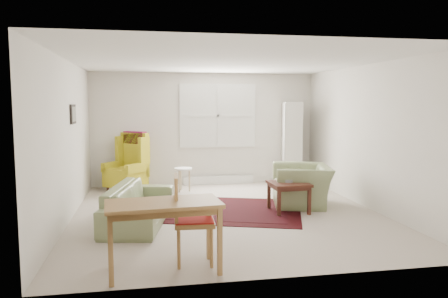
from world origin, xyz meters
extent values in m
cube|color=beige|center=(0.00, 0.00, 0.00)|extent=(5.00, 5.50, 0.01)
cube|color=white|center=(0.00, 0.00, 2.50)|extent=(5.00, 5.50, 0.01)
cube|color=silver|center=(0.00, 2.75, 1.25)|extent=(5.00, 0.04, 2.50)
cube|color=silver|center=(0.00, -2.75, 1.25)|extent=(5.00, 0.04, 2.50)
cube|color=silver|center=(-2.50, 0.00, 1.25)|extent=(0.04, 5.50, 2.50)
cube|color=silver|center=(2.50, 0.00, 1.25)|extent=(0.04, 5.50, 2.50)
cube|color=white|center=(0.30, 2.73, 1.55)|extent=(1.72, 0.06, 1.42)
cube|color=white|center=(0.30, 2.73, 1.55)|extent=(1.60, 0.02, 1.30)
cube|color=silver|center=(0.30, 2.67, 0.09)|extent=(1.60, 0.12, 0.18)
cube|color=black|center=(-2.48, 0.50, 1.65)|extent=(0.03, 0.42, 0.32)
cube|color=#A6864C|center=(-2.46, 0.50, 1.65)|extent=(0.01, 0.34, 0.24)
imported|color=#7E8C5D|center=(-1.43, -0.30, 0.40)|extent=(1.17, 2.12, 0.81)
imported|color=#7E8C5D|center=(1.43, 0.37, 0.43)|extent=(1.19, 1.30, 0.86)
camera|label=1|loc=(-1.32, -6.99, 1.83)|focal=35.00mm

